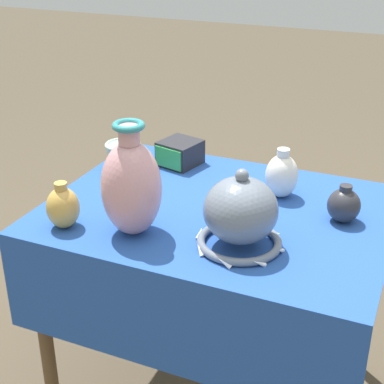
# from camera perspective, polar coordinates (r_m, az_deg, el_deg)

# --- Properties ---
(display_table) EXTENTS (1.00, 0.76, 0.72)m
(display_table) POSITION_cam_1_polar(r_m,az_deg,el_deg) (1.77, 2.28, -4.26)
(display_table) COLOR brown
(display_table) RESTS_ON ground_plane
(vase_tall_bulbous) EXTENTS (0.16, 0.16, 0.32)m
(vase_tall_bulbous) POSITION_cam_1_polar(r_m,az_deg,el_deg) (1.56, -5.90, 0.55)
(vase_tall_bulbous) COLOR #D19399
(vase_tall_bulbous) RESTS_ON display_table
(vase_dome_bell) EXTENTS (0.24, 0.24, 0.22)m
(vase_dome_bell) POSITION_cam_1_polar(r_m,az_deg,el_deg) (1.52, 4.72, -2.21)
(vase_dome_bell) COLOR slate
(vase_dome_bell) RESTS_ON display_table
(mosaic_tile_box) EXTENTS (0.15, 0.16, 0.08)m
(mosaic_tile_box) POSITION_cam_1_polar(r_m,az_deg,el_deg) (2.03, -1.20, 3.82)
(mosaic_tile_box) COLOR #232328
(mosaic_tile_box) RESTS_ON display_table
(jar_round_charcoal) EXTENTS (0.09, 0.09, 0.11)m
(jar_round_charcoal) POSITION_cam_1_polar(r_m,az_deg,el_deg) (1.71, 14.51, -1.23)
(jar_round_charcoal) COLOR #2D2D33
(jar_round_charcoal) RESTS_ON display_table
(cup_wide_celadon) EXTENTS (0.12, 0.12, 0.09)m
(cup_wide_celadon) POSITION_cam_1_polar(r_m,az_deg,el_deg) (2.00, -6.68, 3.57)
(cup_wide_celadon) COLOR #A8CCB7
(cup_wide_celadon) RESTS_ON display_table
(jar_round_ivory) EXTENTS (0.10, 0.10, 0.16)m
(jar_round_ivory) POSITION_cam_1_polar(r_m,az_deg,el_deg) (1.81, 8.69, 1.60)
(jar_round_ivory) COLOR white
(jar_round_ivory) RESTS_ON display_table
(jar_round_ochre) EXTENTS (0.09, 0.09, 0.13)m
(jar_round_ochre) POSITION_cam_1_polar(r_m,az_deg,el_deg) (1.66, -12.41, -1.45)
(jar_round_ochre) COLOR gold
(jar_round_ochre) RESTS_ON display_table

